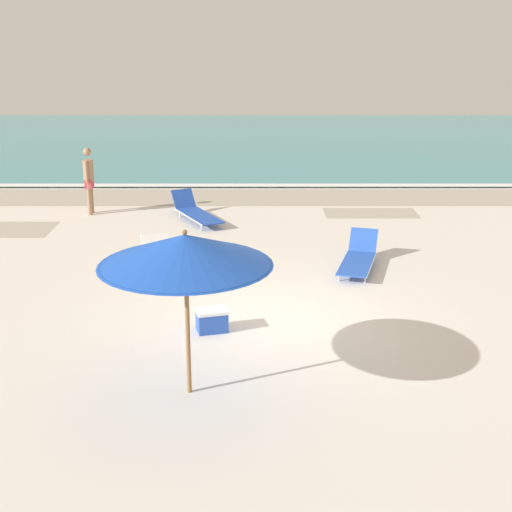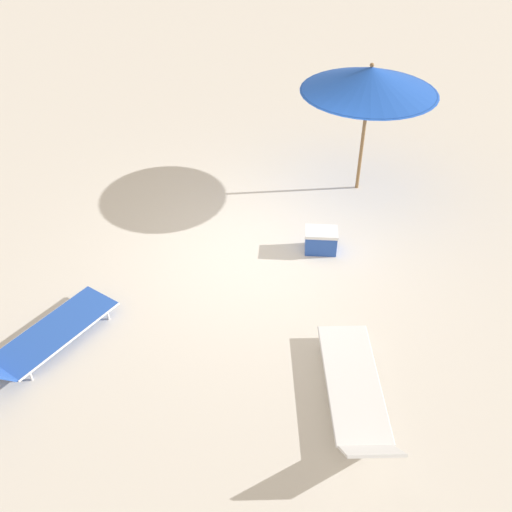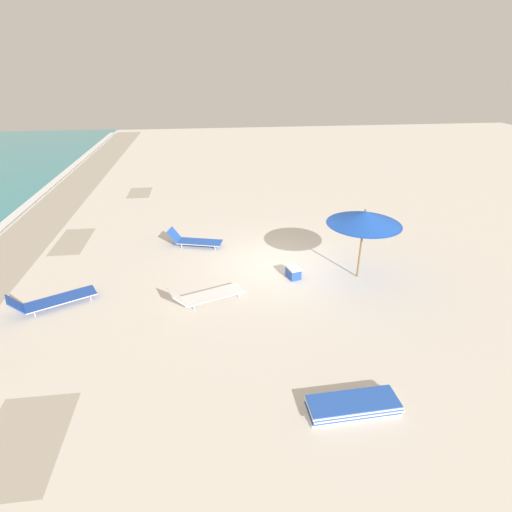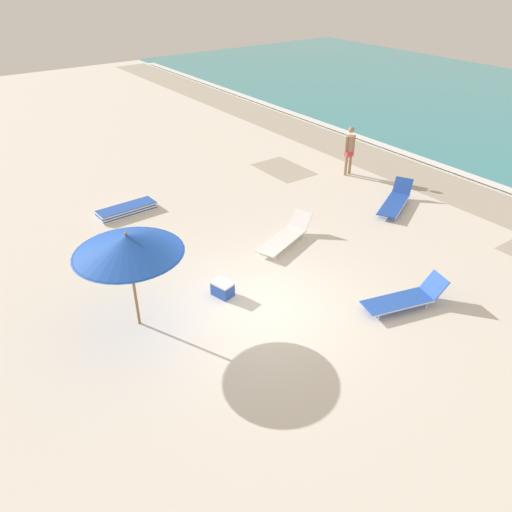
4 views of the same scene
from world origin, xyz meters
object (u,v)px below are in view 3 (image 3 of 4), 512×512
object	(u,v)px
cooler_box	(293,272)
lounger_stack	(353,405)
beach_umbrella	(364,218)
sun_lounger_beside_umbrella	(194,240)
sun_lounger_near_water_left	(206,295)
sun_lounger_under_umbrella	(52,300)

from	to	relation	value
cooler_box	lounger_stack	bearing A→B (deg)	166.05
beach_umbrella	sun_lounger_beside_umbrella	xyz separation A→B (m)	(2.99, 5.24, -1.78)
sun_lounger_beside_umbrella	sun_lounger_near_water_left	distance (m)	3.91
lounger_stack	sun_lounger_near_water_left	distance (m)	5.20
sun_lounger_under_umbrella	sun_lounger_near_water_left	distance (m)	4.30
sun_lounger_under_umbrella	cooler_box	distance (m)	7.11
beach_umbrella	sun_lounger_beside_umbrella	size ratio (longest dim) A/B	1.11
sun_lounger_beside_umbrella	cooler_box	bearing A→B (deg)	-115.96
lounger_stack	sun_lounger_beside_umbrella	world-z (taller)	sun_lounger_beside_umbrella
cooler_box	sun_lounger_under_umbrella	bearing A→B (deg)	81.81
sun_lounger_beside_umbrella	sun_lounger_near_water_left	bearing A→B (deg)	-158.49
lounger_stack	sun_lounger_under_umbrella	size ratio (longest dim) A/B	0.84
cooler_box	sun_lounger_near_water_left	bearing A→B (deg)	96.42
cooler_box	sun_lounger_beside_umbrella	bearing A→B (deg)	33.69
lounger_stack	cooler_box	bearing A→B (deg)	-1.38
lounger_stack	sun_lounger_near_water_left	bearing A→B (deg)	31.08
beach_umbrella	lounger_stack	xyz separation A→B (m)	(-5.24, 1.97, -1.89)
beach_umbrella	sun_lounger_under_umbrella	distance (m)	9.32
beach_umbrella	lounger_stack	bearing A→B (deg)	159.33
beach_umbrella	sun_lounger_under_umbrella	size ratio (longest dim) A/B	1.02
sun_lounger_beside_umbrella	cooler_box	size ratio (longest dim) A/B	3.59
lounger_stack	sun_lounger_under_umbrella	xyz separation A→B (m)	(4.60, 7.15, 0.10)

